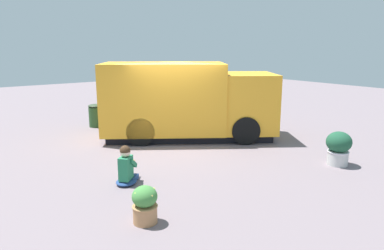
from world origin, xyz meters
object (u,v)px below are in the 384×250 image
person_customer (126,168)px  planter_flowering_near (145,204)px  food_truck (186,102)px  trash_bin (96,115)px  planter_flowering_far (339,147)px

person_customer → planter_flowering_near: 1.89m
food_truck → trash_bin: bearing=117.6°
planter_flowering_near → planter_flowering_far: 5.43m
food_truck → person_customer: bearing=-143.7°
person_customer → trash_bin: size_ratio=1.03×
planter_flowering_far → trash_bin: size_ratio=1.02×
food_truck → planter_flowering_far: bearing=-72.0°
food_truck → planter_flowering_near: food_truck is taller
food_truck → planter_flowering_near: size_ratio=8.50×
person_customer → trash_bin: (1.66, 5.83, 0.07)m
person_customer → planter_flowering_near: size_ratio=1.32×
food_truck → trash_bin: 3.83m
person_customer → planter_flowering_far: size_ratio=1.01×
person_customer → trash_bin: person_customer is taller
food_truck → planter_flowering_near: 5.91m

